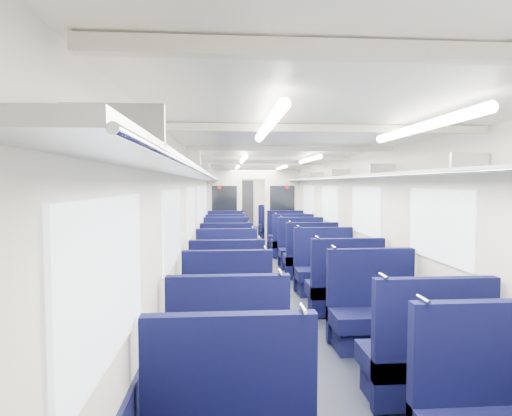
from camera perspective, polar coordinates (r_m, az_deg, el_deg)
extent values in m
cube|color=black|center=(9.65, 0.95, -7.78)|extent=(2.80, 18.00, 0.01)
cube|color=silver|center=(9.48, 0.97, 6.29)|extent=(2.80, 18.00, 0.01)
cube|color=beige|center=(9.47, -7.51, -0.85)|extent=(0.02, 18.00, 2.35)
cube|color=black|center=(9.57, -7.38, -5.78)|extent=(0.03, 17.90, 0.70)
cube|color=beige|center=(9.72, 9.21, -0.76)|extent=(0.02, 18.00, 2.35)
cube|color=black|center=(9.81, 9.08, -5.57)|extent=(0.03, 17.90, 0.70)
cube|color=beige|center=(18.46, -1.55, 1.19)|extent=(2.80, 0.02, 2.35)
cube|color=#B2B5BA|center=(9.44, -6.45, 3.98)|extent=(0.34, 17.40, 0.04)
cylinder|color=silver|center=(9.43, -5.35, 3.86)|extent=(0.02, 17.40, 0.02)
cube|color=#B2B5BA|center=(1.49, -18.84, 10.61)|extent=(0.34, 0.03, 0.14)
cube|color=#B2B5BA|center=(3.46, -10.39, 6.47)|extent=(0.34, 0.03, 0.14)
cube|color=#B2B5BA|center=(5.45, -8.11, 5.31)|extent=(0.34, 0.03, 0.14)
cube|color=#B2B5BA|center=(7.44, -7.06, 4.77)|extent=(0.34, 0.03, 0.14)
cube|color=#B2B5BA|center=(9.44, -6.45, 4.46)|extent=(0.34, 0.03, 0.14)
cube|color=#B2B5BA|center=(11.44, -6.06, 4.26)|extent=(0.34, 0.03, 0.14)
cube|color=#B2B5BA|center=(13.44, -5.78, 4.11)|extent=(0.34, 0.03, 0.14)
cube|color=#B2B5BA|center=(15.44, -5.57, 4.01)|extent=(0.34, 0.03, 0.14)
cube|color=#B2B5BA|center=(17.44, -5.42, 3.93)|extent=(0.34, 0.03, 0.14)
cube|color=#B2B5BA|center=(9.66, 8.21, 3.95)|extent=(0.34, 17.40, 0.04)
cylinder|color=silver|center=(9.62, 7.16, 3.84)|extent=(0.02, 17.40, 0.02)
cube|color=#B2B5BA|center=(4.01, 27.02, 5.72)|extent=(0.34, 0.03, 0.14)
cube|color=#B2B5BA|center=(5.82, 16.73, 5.08)|extent=(0.34, 0.03, 0.14)
cube|color=#B2B5BA|center=(7.72, 11.41, 4.68)|extent=(0.34, 0.03, 0.14)
cube|color=#B2B5BA|center=(9.66, 8.21, 4.42)|extent=(0.34, 0.03, 0.14)
cube|color=#B2B5BA|center=(11.62, 6.09, 4.24)|extent=(0.34, 0.03, 0.14)
cube|color=#B2B5BA|center=(13.59, 4.58, 4.11)|extent=(0.34, 0.03, 0.14)
cube|color=#B2B5BA|center=(15.57, 3.46, 4.01)|extent=(0.34, 0.03, 0.14)
cube|color=#B2B5BA|center=(17.56, 2.59, 3.93)|extent=(0.34, 0.03, 0.14)
cube|color=white|center=(2.05, -19.32, -9.15)|extent=(0.02, 1.30, 0.75)
cube|color=white|center=(4.29, -11.28, -2.59)|extent=(0.02, 1.30, 0.75)
cube|color=white|center=(6.57, -8.81, -0.54)|extent=(0.02, 1.30, 0.75)
cube|color=white|center=(8.86, -7.61, 0.45)|extent=(0.02, 1.30, 0.75)
cube|color=white|center=(11.15, -6.91, 1.04)|extent=(0.02, 1.30, 0.75)
cube|color=white|center=(13.95, -6.37, 1.49)|extent=(0.02, 1.30, 0.75)
cube|color=white|center=(16.25, -6.06, 1.75)|extent=(0.02, 1.30, 0.75)
cube|color=white|center=(4.80, 23.51, -2.18)|extent=(0.02, 1.30, 0.75)
cube|color=white|center=(6.92, 14.63, -0.42)|extent=(0.02, 1.30, 0.75)
cube|color=white|center=(9.12, 9.97, 0.51)|extent=(0.02, 1.30, 0.75)
cube|color=white|center=(11.36, 7.14, 1.08)|extent=(0.02, 1.30, 0.75)
cube|color=white|center=(14.12, 4.90, 1.52)|extent=(0.02, 1.30, 0.75)
cube|color=white|center=(16.39, 3.63, 1.77)|extent=(0.02, 1.30, 0.75)
cube|color=beige|center=(1.73, 26.95, 18.21)|extent=(2.70, 0.06, 0.06)
cube|color=beige|center=(3.57, 9.81, 10.58)|extent=(2.70, 0.06, 0.06)
cube|color=beige|center=(5.52, 4.74, 8.01)|extent=(2.70, 0.06, 0.06)
cube|color=beige|center=(7.49, 2.35, 6.77)|extent=(2.70, 0.06, 0.06)
cube|color=beige|center=(9.48, 0.97, 6.05)|extent=(2.70, 0.06, 0.06)
cube|color=beige|center=(11.47, 0.06, 5.57)|extent=(2.70, 0.06, 0.06)
cube|color=beige|center=(13.47, -0.57, 5.24)|extent=(2.70, 0.06, 0.06)
cube|color=beige|center=(15.46, -1.04, 4.99)|extent=(2.70, 0.06, 0.06)
cube|color=beige|center=(17.46, -1.40, 4.79)|extent=(2.70, 0.06, 0.06)
cylinder|color=white|center=(2.98, 1.67, 11.11)|extent=(0.07, 1.60, 0.07)
cylinder|color=white|center=(6.95, -1.72, 6.64)|extent=(0.07, 1.60, 0.07)
cylinder|color=white|center=(10.44, -2.55, 5.52)|extent=(0.07, 1.60, 0.07)
cylinder|color=white|center=(14.94, -3.05, 4.85)|extent=(0.07, 1.60, 0.07)
cylinder|color=white|center=(3.27, 21.52, 10.17)|extent=(0.07, 1.60, 0.07)
cylinder|color=white|center=(7.08, 7.27, 6.55)|extent=(0.07, 1.60, 0.07)
cylinder|color=white|center=(10.53, 3.47, 5.50)|extent=(0.07, 1.60, 0.07)
cylinder|color=white|center=(15.00, 1.17, 4.85)|extent=(0.07, 1.60, 0.07)
cube|color=black|center=(18.41, -1.54, 0.64)|extent=(0.75, 0.06, 2.00)
cube|color=beige|center=(12.71, -4.30, 0.22)|extent=(1.05, 0.08, 2.35)
cube|color=black|center=(12.65, -4.30, 1.23)|extent=(0.76, 0.02, 0.80)
cylinder|color=red|center=(12.64, -4.99, 2.81)|extent=(0.12, 0.01, 0.12)
cube|color=beige|center=(12.83, 3.55, 0.25)|extent=(1.05, 0.08, 2.35)
cube|color=black|center=(12.77, 3.58, 1.25)|extent=(0.76, 0.02, 0.80)
cylinder|color=red|center=(12.78, 4.26, 2.82)|extent=(0.12, 0.01, 0.12)
cube|color=beige|center=(12.72, -0.36, 4.74)|extent=(0.70, 0.08, 0.35)
cube|color=black|center=(2.72, -3.60, -25.12)|extent=(1.02, 0.10, 1.09)
cylinder|color=silver|center=(2.54, 6.43, -13.40)|extent=(0.02, 0.16, 0.02)
cube|color=black|center=(3.30, 28.74, -20.15)|extent=(1.02, 0.10, 1.09)
cylinder|color=silver|center=(2.92, 21.76, -11.40)|extent=(0.02, 0.16, 0.02)
cube|color=black|center=(3.93, -3.79, -19.23)|extent=(1.02, 0.53, 0.17)
cube|color=black|center=(4.02, -3.78, -22.11)|extent=(0.94, 0.43, 0.26)
cube|color=black|center=(3.65, -3.78, -17.44)|extent=(1.02, 0.10, 1.09)
cylinder|color=silver|center=(3.52, 3.32, -8.65)|extent=(0.02, 0.16, 0.02)
cube|color=black|center=(4.10, 21.52, -18.50)|extent=(1.02, 0.53, 0.17)
cube|color=black|center=(4.18, 21.45, -21.28)|extent=(0.94, 0.43, 0.26)
cube|color=black|center=(3.84, 23.07, -16.63)|extent=(1.02, 0.10, 1.09)
cylinder|color=silver|center=(3.51, 16.93, -8.81)|extent=(0.02, 0.16, 0.02)
cube|color=black|center=(4.74, -3.87, -15.24)|extent=(1.02, 0.53, 0.17)
cube|color=black|center=(4.81, -3.85, -17.71)|extent=(0.94, 0.43, 0.26)
cube|color=black|center=(4.88, -3.89, -12.04)|extent=(1.02, 0.10, 1.09)
cylinder|color=silver|center=(4.79, 1.28, -5.45)|extent=(0.02, 0.16, 0.02)
cube|color=black|center=(5.03, 16.03, -14.24)|extent=(1.02, 0.53, 0.17)
cube|color=black|center=(5.10, 15.99, -16.58)|extent=(0.94, 0.43, 0.26)
cube|color=black|center=(5.17, 15.21, -11.28)|extent=(1.02, 0.10, 1.09)
cylinder|color=silver|center=(4.93, 10.56, -5.24)|extent=(0.02, 0.16, 0.02)
cube|color=black|center=(6.00, -3.94, -11.25)|extent=(1.02, 0.53, 0.17)
cube|color=black|center=(6.06, -3.93, -13.25)|extent=(0.94, 0.43, 0.26)
cube|color=black|center=(5.73, -3.94, -9.73)|extent=(1.02, 0.10, 1.09)
cylinder|color=silver|center=(5.65, 0.43, -4.10)|extent=(0.02, 0.16, 0.02)
cube|color=black|center=(6.26, 11.71, -10.68)|extent=(1.02, 0.53, 0.17)
cube|color=black|center=(6.32, 11.69, -12.61)|extent=(0.94, 0.43, 0.26)
cube|color=black|center=(6.01, 12.31, -9.19)|extent=(1.02, 0.10, 1.09)
cylinder|color=silver|center=(5.81, 8.28, -3.94)|extent=(0.02, 0.16, 0.02)
cube|color=black|center=(6.94, -3.97, -9.24)|extent=(1.02, 0.53, 0.17)
cube|color=black|center=(6.99, -3.97, -10.99)|extent=(0.94, 0.43, 0.26)
cube|color=black|center=(7.11, -3.99, -7.18)|extent=(1.02, 0.10, 1.09)
cylinder|color=silver|center=(7.04, -0.49, -2.63)|extent=(0.02, 0.16, 0.02)
cube|color=black|center=(7.23, 9.46, -8.77)|extent=(1.02, 0.53, 0.17)
cube|color=black|center=(7.28, 9.44, -10.45)|extent=(0.94, 0.43, 0.26)
cube|color=black|center=(7.40, 9.07, -6.80)|extent=(1.02, 0.10, 1.09)
cylinder|color=silver|center=(7.23, 5.78, -2.50)|extent=(0.02, 0.16, 0.02)
cube|color=black|center=(8.36, -4.01, -7.09)|extent=(1.02, 0.53, 0.17)
cube|color=black|center=(8.40, -4.01, -8.55)|extent=(0.94, 0.43, 0.26)
cube|color=black|center=(8.11, -4.01, -5.87)|extent=(1.02, 0.10, 1.09)
cylinder|color=silver|center=(8.05, -0.95, -1.89)|extent=(0.02, 0.16, 0.02)
cube|color=black|center=(8.54, 7.28, -6.89)|extent=(1.02, 0.53, 0.17)
cube|color=black|center=(8.58, 7.27, -8.32)|extent=(0.94, 0.43, 0.26)
cube|color=black|center=(8.29, 7.59, -5.69)|extent=(1.02, 0.10, 1.09)
cylinder|color=silver|center=(8.15, 4.64, -1.84)|extent=(0.02, 0.16, 0.02)
cube|color=black|center=(9.34, -4.03, -5.99)|extent=(1.02, 0.53, 0.17)
cube|color=black|center=(9.38, -4.03, -7.31)|extent=(0.94, 0.43, 0.26)
cube|color=black|center=(9.52, -4.04, -4.51)|extent=(1.02, 0.10, 1.09)
cylinder|color=silver|center=(9.47, -1.44, -1.11)|extent=(0.02, 0.16, 0.02)
cube|color=black|center=(9.34, 6.26, -6.00)|extent=(1.02, 0.53, 0.17)
cube|color=black|center=(9.38, 6.25, -7.31)|extent=(0.94, 0.43, 0.26)
cube|color=black|center=(9.52, 6.03, -4.52)|extent=(1.02, 0.10, 1.09)
cylinder|color=silver|center=(9.39, 3.46, -1.15)|extent=(0.02, 0.16, 0.02)
cube|color=black|center=(10.60, -4.05, -4.88)|extent=(1.02, 0.53, 0.17)
cube|color=black|center=(10.63, -4.05, -6.04)|extent=(0.94, 0.43, 0.26)
cube|color=black|center=(10.35, -4.05, -3.88)|extent=(1.02, 0.10, 1.09)
cylinder|color=silver|center=(10.31, -1.67, -0.75)|extent=(0.02, 0.16, 0.02)
cube|color=black|center=(10.74, 4.87, -4.77)|extent=(1.02, 0.53, 0.17)
cube|color=black|center=(10.77, 4.87, -5.92)|extent=(0.94, 0.43, 0.26)
cube|color=black|center=(10.50, 5.07, -3.78)|extent=(1.02, 0.10, 1.09)
cylinder|color=silver|center=(10.38, 2.73, -0.73)|extent=(0.02, 0.16, 0.02)
cube|color=black|center=(11.56, -4.06, -4.20)|extent=(1.02, 0.53, 0.17)
cube|color=black|center=(11.59, -4.06, -5.27)|extent=(0.94, 0.43, 0.26)
cube|color=black|center=(11.75, -4.07, -3.02)|extent=(1.02, 0.10, 1.09)
cylinder|color=silver|center=(11.71, -1.97, -0.27)|extent=(0.02, 0.16, 0.02)
cube|color=black|center=(11.69, 4.12, -4.11)|extent=(1.02, 0.53, 0.17)
cube|color=black|center=(11.72, 4.11, -5.17)|extent=(0.94, 0.43, 0.26)
cube|color=black|center=(11.88, 3.97, -2.95)|extent=(1.02, 0.10, 1.09)
cylinder|color=silver|center=(11.78, 1.90, -0.24)|extent=(0.02, 0.16, 0.02)
cube|color=black|center=(13.66, -4.08, -3.04)|extent=(1.02, 0.53, 0.17)
cube|color=black|center=(13.69, -4.08, -3.94)|extent=(0.94, 0.43, 0.26)
cube|color=black|center=(13.42, -4.09, -2.23)|extent=(1.02, 0.10, 1.09)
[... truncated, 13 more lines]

